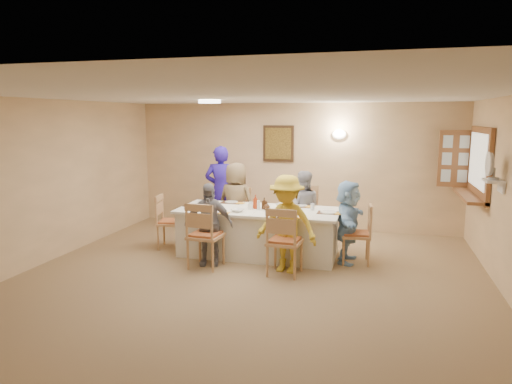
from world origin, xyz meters
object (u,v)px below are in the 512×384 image
(serving_hatch, at_px, (480,163))
(caregiver, at_px, (221,190))
(chair_front_left, at_px, (206,234))
(chair_back_right, at_px, (303,216))
(desk_fan, at_px, (492,169))
(diner_back_left, at_px, (236,202))
(diner_front_left, at_px, (209,224))
(chair_back_left, at_px, (238,214))
(chair_left_end, at_px, (171,221))
(chair_right_end, at_px, (356,233))
(diner_back_right, at_px, (302,209))
(chair_front_right, at_px, (285,240))
(dining_table, at_px, (259,232))
(diner_front_right, at_px, (287,224))
(diner_right_end, at_px, (348,222))
(condiment_ketchup, at_px, (255,202))

(serving_hatch, xyz_separation_m, caregiver, (-4.44, 0.22, -0.65))
(chair_front_left, bearing_deg, chair_back_right, -122.91)
(desk_fan, relative_size, diner_back_left, 0.21)
(diner_back_left, distance_m, diner_front_left, 1.36)
(chair_back_left, xyz_separation_m, chair_left_end, (-0.95, -0.80, -0.01))
(chair_back_left, xyz_separation_m, chair_front_left, (0.00, -1.60, 0.03))
(desk_fan, xyz_separation_m, caregiver, (-4.33, 1.57, -0.70))
(chair_right_end, distance_m, diner_back_right, 1.18)
(chair_front_right, xyz_separation_m, caregiver, (-1.65, 1.95, 0.35))
(serving_hatch, relative_size, chair_right_end, 1.62)
(desk_fan, xyz_separation_m, diner_front_left, (-3.88, -0.26, -0.92))
(diner_back_right, bearing_deg, chair_back_left, -14.37)
(dining_table, xyz_separation_m, diner_back_left, (-0.60, 0.68, 0.34))
(chair_left_end, distance_m, diner_front_right, 2.27)
(chair_back_right, distance_m, diner_front_left, 1.91)
(chair_front_left, relative_size, caregiver, 0.60)
(dining_table, relative_size, chair_back_left, 2.72)
(chair_back_right, distance_m, diner_back_right, 0.19)
(chair_front_right, distance_m, diner_right_end, 1.15)
(chair_front_right, relative_size, diner_right_end, 0.78)
(diner_front_right, relative_size, caregiver, 0.84)
(condiment_ketchup, bearing_deg, dining_table, -27.96)
(chair_right_end, height_order, diner_back_right, diner_back_right)
(diner_front_left, bearing_deg, serving_hatch, 12.14)
(dining_table, relative_size, chair_right_end, 2.79)
(diner_front_left, bearing_deg, chair_front_left, -99.87)
(chair_right_end, xyz_separation_m, condiment_ketchup, (-1.61, 0.03, 0.41))
(desk_fan, height_order, chair_left_end, desk_fan)
(condiment_ketchup, bearing_deg, chair_right_end, -1.15)
(chair_front_left, height_order, diner_right_end, diner_right_end)
(dining_table, bearing_deg, chair_back_right, 53.13)
(diner_front_left, height_order, condiment_ketchup, diner_front_left)
(desk_fan, distance_m, chair_back_left, 4.20)
(chair_left_end, xyz_separation_m, caregiver, (0.50, 1.15, 0.38))
(diner_front_left, xyz_separation_m, condiment_ketchup, (0.54, 0.71, 0.24))
(diner_back_right, height_order, condiment_ketchup, diner_back_right)
(desk_fan, bearing_deg, chair_right_end, 166.37)
(diner_right_end, height_order, condiment_ketchup, diner_right_end)
(chair_back_left, relative_size, caregiver, 0.56)
(diner_back_right, xyz_separation_m, diner_right_end, (0.82, -0.68, -0.02))
(desk_fan, bearing_deg, caregiver, 160.07)
(chair_front_left, bearing_deg, condiment_ketchup, -118.97)
(diner_back_left, bearing_deg, chair_right_end, 171.49)
(diner_front_left, bearing_deg, chair_right_end, 7.68)
(chair_back_right, bearing_deg, diner_front_right, -88.99)
(desk_fan, bearing_deg, dining_table, 172.72)
(chair_back_right, xyz_separation_m, diner_back_left, (-1.20, -0.12, 0.20))
(chair_back_right, bearing_deg, diner_front_left, -128.03)
(chair_back_right, bearing_deg, caregiver, 169.03)
(serving_hatch, distance_m, condiment_ketchup, 3.62)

